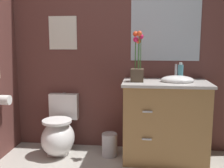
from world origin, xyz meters
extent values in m
cube|color=brown|center=(0.20, 1.57, 1.25)|extent=(4.00, 0.05, 2.50)
ellipsoid|color=white|center=(-0.67, 1.22, 0.20)|extent=(0.38, 0.48, 0.40)
cube|color=white|center=(-0.67, 1.27, 0.09)|extent=(0.22, 0.26, 0.18)
cube|color=white|center=(-0.67, 1.51, 0.52)|extent=(0.36, 0.13, 0.32)
cylinder|color=white|center=(-0.67, 1.20, 0.42)|extent=(0.34, 0.34, 0.03)
cylinder|color=#B7B7BC|center=(-0.67, 1.51, 0.68)|extent=(0.04, 0.04, 0.02)
cube|color=#9E7242|center=(0.56, 1.24, 0.43)|extent=(0.90, 0.52, 0.86)
cube|color=#BCB7B2|center=(0.56, 1.24, 0.88)|extent=(0.94, 0.56, 0.03)
ellipsoid|color=white|center=(0.68, 1.24, 0.91)|extent=(0.36, 0.26, 0.10)
cylinder|color=#B7B7BC|center=(0.68, 1.40, 0.98)|extent=(0.02, 0.02, 0.18)
cube|color=#B7B7BC|center=(0.36, 0.97, 0.62)|extent=(0.10, 0.02, 0.02)
cube|color=#B7B7BC|center=(0.36, 0.97, 0.33)|extent=(0.10, 0.02, 0.02)
cube|color=#4C3D2D|center=(0.25, 1.22, 0.96)|extent=(0.14, 0.14, 0.14)
cylinder|color=#386B2D|center=(0.28, 1.22, 1.20)|extent=(0.01, 0.01, 0.35)
sphere|color=#E01E51|center=(0.28, 1.22, 1.38)|extent=(0.06, 0.06, 0.06)
cylinder|color=#386B2D|center=(0.25, 1.23, 1.18)|extent=(0.01, 0.01, 0.30)
sphere|color=#EA4C23|center=(0.25, 1.23, 1.33)|extent=(0.06, 0.06, 0.06)
cylinder|color=#386B2D|center=(0.22, 1.24, 1.22)|extent=(0.01, 0.01, 0.37)
sphere|color=#EA4C23|center=(0.22, 1.24, 1.41)|extent=(0.06, 0.06, 0.06)
cylinder|color=#386B2D|center=(0.23, 1.21, 1.19)|extent=(0.01, 0.01, 0.31)
sphere|color=#E01E51|center=(0.23, 1.21, 1.35)|extent=(0.06, 0.06, 0.06)
cylinder|color=#386B2D|center=(0.26, 1.18, 1.22)|extent=(0.01, 0.01, 0.38)
sphere|color=#EA4C23|center=(0.26, 1.18, 1.41)|extent=(0.06, 0.06, 0.06)
cylinder|color=teal|center=(0.72, 1.30, 0.98)|extent=(0.06, 0.06, 0.18)
cylinder|color=silver|center=(0.72, 1.30, 1.09)|extent=(0.03, 0.03, 0.02)
cylinder|color=#B7B7BC|center=(-0.06, 1.25, 0.13)|extent=(0.18, 0.18, 0.26)
torus|color=#B7B7BC|center=(-0.06, 1.25, 0.27)|extent=(0.18, 0.18, 0.01)
cube|color=silver|center=(-0.67, 1.54, 1.43)|extent=(0.34, 0.01, 0.40)
cube|color=#B2BCC6|center=(0.56, 1.54, 1.45)|extent=(0.80, 0.01, 0.70)
cylinder|color=white|center=(-1.21, 1.07, 0.68)|extent=(0.11, 0.11, 0.11)
camera|label=1|loc=(0.30, -1.69, 1.33)|focal=42.84mm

